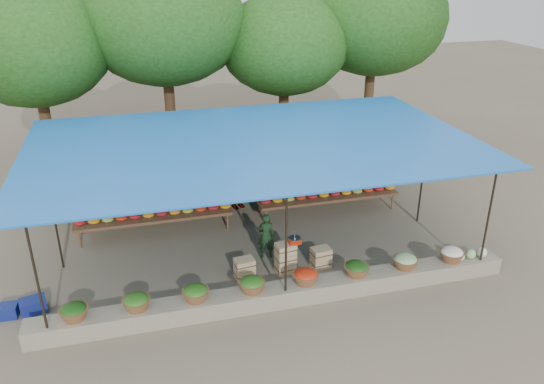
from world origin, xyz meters
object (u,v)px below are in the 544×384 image
object	(u,v)px
crate_counter	(284,261)
vendor_seated	(266,236)
blue_crate_front	(33,306)
weighing_scale	(295,240)
blue_crate_back	(6,311)

from	to	relation	value
crate_counter	vendor_seated	distance (m)	0.89
vendor_seated	blue_crate_front	size ratio (longest dim) A/B	2.28
vendor_seated	weighing_scale	bearing A→B (deg)	131.13
weighing_scale	blue_crate_back	bearing A→B (deg)	-178.74
weighing_scale	vendor_seated	bearing A→B (deg)	121.06
crate_counter	blue_crate_front	world-z (taller)	crate_counter
crate_counter	vendor_seated	world-z (taller)	vendor_seated
blue_crate_front	blue_crate_back	bearing A→B (deg)	170.22
weighing_scale	crate_counter	bearing A→B (deg)	180.00
weighing_scale	vendor_seated	world-z (taller)	vendor_seated
crate_counter	blue_crate_front	bearing A→B (deg)	-178.90
blue_crate_front	blue_crate_back	xyz separation A→B (m)	(-0.52, -0.03, -0.02)
blue_crate_back	vendor_seated	bearing A→B (deg)	12.61
blue_crate_front	blue_crate_back	distance (m)	0.52
blue_crate_back	crate_counter	bearing A→B (deg)	4.77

